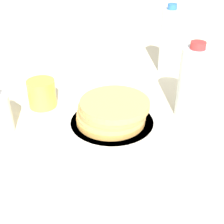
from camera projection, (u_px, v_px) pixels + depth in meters
ground_plane at (103, 121)px, 0.84m from camera, size 4.00×4.00×0.00m
plate at (112, 123)px, 0.82m from camera, size 0.24×0.24×0.01m
pancake_stack at (112, 111)px, 0.81m from camera, size 0.18×0.19×0.06m
juice_glass at (42, 94)px, 0.89m from camera, size 0.08×0.08×0.08m
water_bottle_near at (192, 83)px, 0.82m from camera, size 0.08×0.08×0.21m
water_bottle_mid at (169, 41)px, 1.06m from camera, size 0.06×0.06×0.24m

